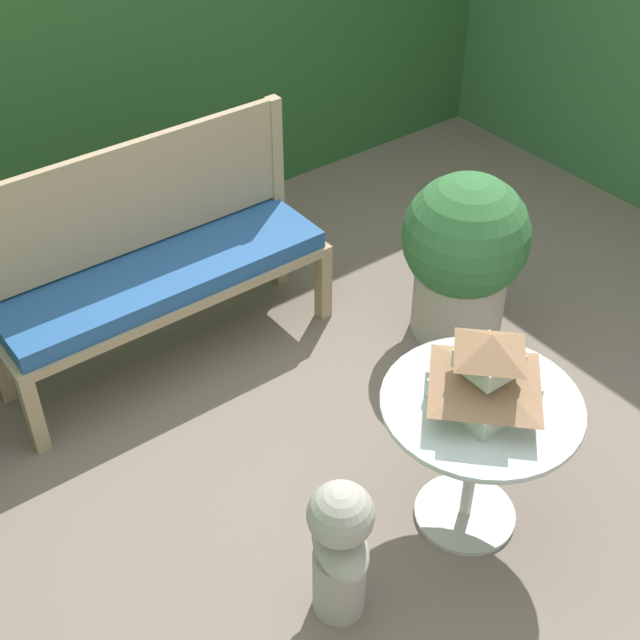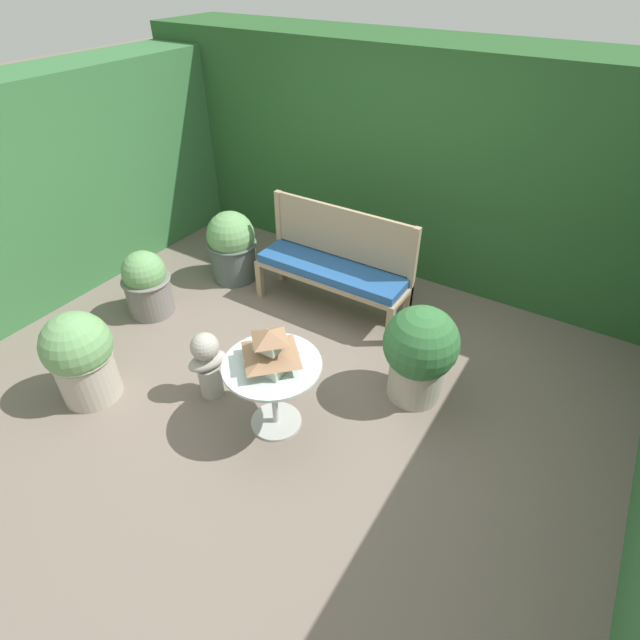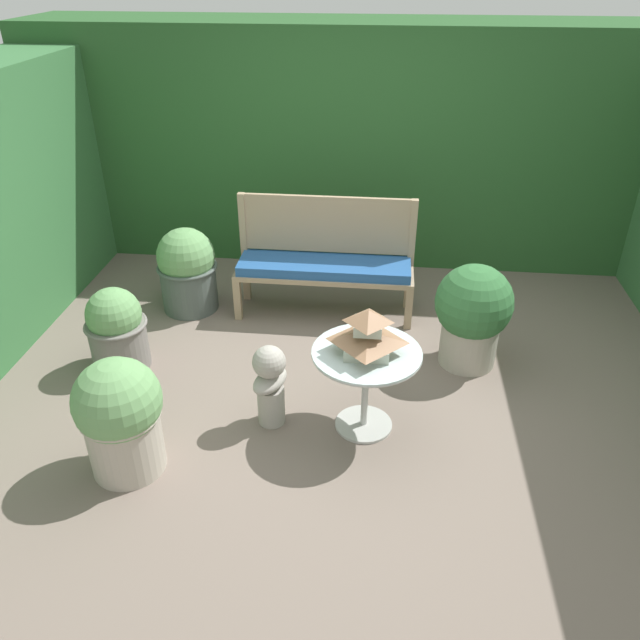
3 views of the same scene
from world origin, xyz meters
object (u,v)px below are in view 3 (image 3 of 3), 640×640
garden_bust (270,382)px  potted_plant_bench_right (117,330)px  pagoda_birdhouse (368,334)px  potted_plant_table_far (472,313)px  potted_plant_table_near (120,416)px  garden_bench (324,270)px  potted_plant_bench_left (187,270)px  patio_table (366,368)px

garden_bust → potted_plant_bench_right: bearing=89.4°
garden_bust → pagoda_birdhouse: bearing=-66.0°
potted_plant_table_far → potted_plant_table_near: 2.54m
garden_bench → potted_plant_table_far: size_ratio=1.86×
potted_plant_bench_right → potted_plant_bench_left: 0.96m
potted_plant_bench_right → potted_plant_table_far: bearing=7.2°
garden_bench → pagoda_birdhouse: (0.41, -1.46, 0.31)m
potted_plant_table_far → potted_plant_table_near: potted_plant_table_far is taller
potted_plant_bench_left → garden_bust: bearing=-56.1°
potted_plant_table_far → potted_plant_table_near: bearing=-147.6°
patio_table → potted_plant_table_far: bearing=48.1°
pagoda_birdhouse → potted_plant_table_near: 1.53m
pagoda_birdhouse → garden_bust: 0.73m
garden_bench → potted_plant_table_near: size_ratio=1.96×
patio_table → potted_plant_table_near: potted_plant_table_near is taller
garden_bench → pagoda_birdhouse: size_ratio=4.06×
patio_table → garden_bust: size_ratio=1.18×
pagoda_birdhouse → potted_plant_bench_right: pagoda_birdhouse is taller
potted_plant_bench_right → potted_plant_table_far: 2.62m
potted_plant_bench_left → potted_plant_table_near: 1.96m
garden_bench → garden_bust: (-0.20, -1.48, -0.08)m
garden_bust → potted_plant_bench_left: 1.74m
garden_bench → garden_bust: 1.50m
potted_plant_bench_left → potted_plant_table_far: bearing=-14.3°
patio_table → garden_bust: (-0.61, -0.02, -0.14)m
pagoda_birdhouse → potted_plant_bench_right: bearing=164.8°
patio_table → potted_plant_bench_left: potted_plant_bench_left is taller
garden_bench → potted_plant_bench_left: potted_plant_bench_left is taller
pagoda_birdhouse → potted_plant_bench_right: 1.96m
patio_table → potted_plant_bench_left: bearing=138.1°
pagoda_birdhouse → potted_plant_bench_left: 2.16m
garden_bust → patio_table: bearing=-66.0°
potted_plant_bench_right → potted_plant_table_far: size_ratio=0.81×
pagoda_birdhouse → garden_bench: bearing=105.7°
potted_plant_bench_right → potted_plant_bench_left: bearing=73.8°
potted_plant_table_near → patio_table: bearing=20.8°
patio_table → pagoda_birdhouse: bearing=116.6°
pagoda_birdhouse → potted_plant_bench_left: bearing=138.1°
potted_plant_table_far → garden_bench: bearing=151.3°
garden_bench → pagoda_birdhouse: pagoda_birdhouse is taller
potted_plant_bench_right → potted_plant_bench_left: (0.27, 0.92, 0.05)m
potted_plant_table_near → potted_plant_bench_left: bearing=95.3°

